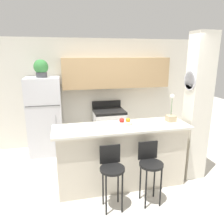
# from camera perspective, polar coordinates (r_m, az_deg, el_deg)

# --- Properties ---
(ground_plane) EXTENTS (14.00, 14.00, 0.00)m
(ground_plane) POSITION_cam_1_polar(r_m,az_deg,el_deg) (4.01, 2.39, -18.23)
(ground_plane) COLOR beige
(wall_back) EXTENTS (5.60, 0.38, 2.55)m
(wall_back) POSITION_cam_1_polar(r_m,az_deg,el_deg) (5.34, -1.49, 7.15)
(wall_back) COLOR silver
(wall_back) RESTS_ON ground_plane
(pillar_right) EXTENTS (0.38, 0.32, 2.55)m
(pillar_right) POSITION_cam_1_polar(r_m,az_deg,el_deg) (4.05, 21.32, 0.89)
(pillar_right) COLOR silver
(pillar_right) RESTS_ON ground_plane
(counter_bar) EXTENTS (2.22, 0.66, 1.06)m
(counter_bar) POSITION_cam_1_polar(r_m,az_deg,el_deg) (3.74, 2.48, -11.33)
(counter_bar) COLOR beige
(counter_bar) RESTS_ON ground_plane
(refrigerator) EXTENTS (0.73, 0.68, 1.71)m
(refrigerator) POSITION_cam_1_polar(r_m,az_deg,el_deg) (5.06, -17.10, -1.06)
(refrigerator) COLOR silver
(refrigerator) RESTS_ON ground_plane
(stove_range) EXTENTS (0.72, 0.65, 1.07)m
(stove_range) POSITION_cam_1_polar(r_m,az_deg,el_deg) (5.29, -0.76, -4.18)
(stove_range) COLOR white
(stove_range) RESTS_ON ground_plane
(bar_stool_left) EXTENTS (0.35, 0.35, 0.94)m
(bar_stool_left) POSITION_cam_1_polar(r_m,az_deg,el_deg) (3.19, -0.07, -14.64)
(bar_stool_left) COLOR black
(bar_stool_left) RESTS_ON ground_plane
(bar_stool_right) EXTENTS (0.35, 0.35, 0.94)m
(bar_stool_right) POSITION_cam_1_polar(r_m,az_deg,el_deg) (3.35, 9.94, -13.31)
(bar_stool_right) COLOR black
(bar_stool_right) RESTS_ON ground_plane
(potted_plant_on_fridge) EXTENTS (0.30, 0.30, 0.37)m
(potted_plant_on_fridge) POSITION_cam_1_polar(r_m,az_deg,el_deg) (4.89, -18.05, 10.86)
(potted_plant_on_fridge) COLOR #4C4C51
(potted_plant_on_fridge) RESTS_ON refrigerator
(orchid_vase) EXTENTS (0.15, 0.15, 0.48)m
(orchid_vase) POSITION_cam_1_polar(r_m,az_deg,el_deg) (3.89, 15.16, -0.86)
(orchid_vase) COLOR tan
(orchid_vase) RESTS_ON counter_bar
(fruit_bowl) EXTENTS (0.24, 0.24, 0.12)m
(fruit_bowl) POSITION_cam_1_polar(r_m,az_deg,el_deg) (3.60, 3.31, -2.71)
(fruit_bowl) COLOR silver
(fruit_bowl) RESTS_ON counter_bar
(trash_bin) EXTENTS (0.28, 0.28, 0.38)m
(trash_bin) POSITION_cam_1_polar(r_m,az_deg,el_deg) (5.05, -10.01, -8.66)
(trash_bin) COLOR black
(trash_bin) RESTS_ON ground_plane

